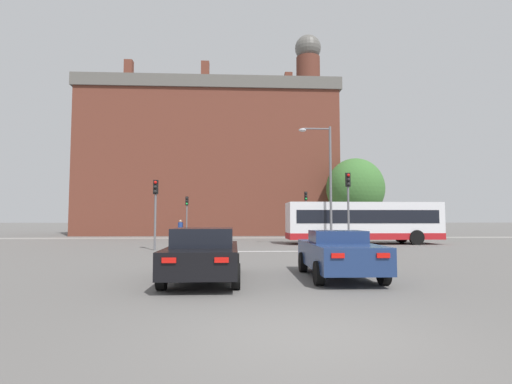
{
  "coord_description": "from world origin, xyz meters",
  "views": [
    {
      "loc": [
        -1.08,
        -5.99,
        1.72
      ],
      "look_at": [
        0.45,
        23.54,
        3.75
      ],
      "focal_mm": 28.0,
      "sensor_mm": 36.0,
      "label": 1
    }
  ],
  "objects_px": {
    "traffic_light_far_left": "(187,210)",
    "bus_crossing_lead": "(363,222)",
    "traffic_light_near_right": "(348,198)",
    "pedestrian_waiting": "(180,227)",
    "traffic_light_far_right": "(306,207)",
    "traffic_light_near_left": "(155,203)",
    "pedestrian_walking_east": "(307,228)",
    "street_lamp_junction": "(325,173)",
    "car_saloon_left": "(204,253)",
    "car_roadster_right": "(339,253)"
  },
  "relations": [
    {
      "from": "car_roadster_right",
      "to": "pedestrian_walking_east",
      "type": "relative_size",
      "value": 2.79
    },
    {
      "from": "traffic_light_near_left",
      "to": "traffic_light_far_right",
      "type": "bearing_deg",
      "value": 51.34
    },
    {
      "from": "car_roadster_right",
      "to": "traffic_light_near_right",
      "type": "xyz_separation_m",
      "value": [
        3.48,
        10.98,
        2.25
      ]
    },
    {
      "from": "traffic_light_far_right",
      "to": "pedestrian_waiting",
      "type": "xyz_separation_m",
      "value": [
        -11.58,
        1.0,
        -1.88
      ]
    },
    {
      "from": "traffic_light_near_left",
      "to": "pedestrian_walking_east",
      "type": "height_order",
      "value": "traffic_light_near_left"
    },
    {
      "from": "traffic_light_near_right",
      "to": "traffic_light_far_left",
      "type": "distance_m",
      "value": 17.57
    },
    {
      "from": "car_saloon_left",
      "to": "car_roadster_right",
      "type": "height_order",
      "value": "car_saloon_left"
    },
    {
      "from": "bus_crossing_lead",
      "to": "traffic_light_near_left",
      "type": "bearing_deg",
      "value": -69.25
    },
    {
      "from": "traffic_light_far_left",
      "to": "pedestrian_waiting",
      "type": "relative_size",
      "value": 2.25
    },
    {
      "from": "car_roadster_right",
      "to": "street_lamp_junction",
      "type": "xyz_separation_m",
      "value": [
        2.88,
        14.17,
        4.06
      ]
    },
    {
      "from": "traffic_light_near_left",
      "to": "pedestrian_waiting",
      "type": "height_order",
      "value": "traffic_light_near_left"
    },
    {
      "from": "car_saloon_left",
      "to": "street_lamp_junction",
      "type": "distance_m",
      "value": 16.54
    },
    {
      "from": "bus_crossing_lead",
      "to": "traffic_light_near_right",
      "type": "height_order",
      "value": "traffic_light_near_right"
    },
    {
      "from": "pedestrian_walking_east",
      "to": "street_lamp_junction",
      "type": "bearing_deg",
      "value": -81.24
    },
    {
      "from": "traffic_light_near_right",
      "to": "pedestrian_walking_east",
      "type": "bearing_deg",
      "value": 89.64
    },
    {
      "from": "traffic_light_near_left",
      "to": "traffic_light_far_left",
      "type": "distance_m",
      "value": 13.83
    },
    {
      "from": "traffic_light_far_left",
      "to": "bus_crossing_lead",
      "type": "bearing_deg",
      "value": -33.11
    },
    {
      "from": "traffic_light_near_left",
      "to": "traffic_light_far_left",
      "type": "height_order",
      "value": "traffic_light_near_left"
    },
    {
      "from": "car_roadster_right",
      "to": "street_lamp_junction",
      "type": "relative_size",
      "value": 0.56
    },
    {
      "from": "traffic_light_near_left",
      "to": "traffic_light_far_right",
      "type": "relative_size",
      "value": 0.92
    },
    {
      "from": "traffic_light_near_left",
      "to": "pedestrian_waiting",
      "type": "xyz_separation_m",
      "value": [
        -0.58,
        14.74,
        -1.68
      ]
    },
    {
      "from": "traffic_light_near_left",
      "to": "pedestrian_waiting",
      "type": "distance_m",
      "value": 14.85
    },
    {
      "from": "traffic_light_far_right",
      "to": "street_lamp_junction",
      "type": "height_order",
      "value": "street_lamp_junction"
    },
    {
      "from": "car_saloon_left",
      "to": "bus_crossing_lead",
      "type": "height_order",
      "value": "bus_crossing_lead"
    },
    {
      "from": "car_saloon_left",
      "to": "bus_crossing_lead",
      "type": "distance_m",
      "value": 19.12
    },
    {
      "from": "car_saloon_left",
      "to": "car_roadster_right",
      "type": "distance_m",
      "value": 3.96
    },
    {
      "from": "car_saloon_left",
      "to": "pedestrian_waiting",
      "type": "bearing_deg",
      "value": 99.16
    },
    {
      "from": "traffic_light_far_left",
      "to": "pedestrian_walking_east",
      "type": "relative_size",
      "value": 2.41
    },
    {
      "from": "traffic_light_far_left",
      "to": "street_lamp_junction",
      "type": "relative_size",
      "value": 0.48
    },
    {
      "from": "street_lamp_junction",
      "to": "pedestrian_walking_east",
      "type": "xyz_separation_m",
      "value": [
        0.69,
        10.93,
        -3.86
      ]
    },
    {
      "from": "car_roadster_right",
      "to": "pedestrian_waiting",
      "type": "bearing_deg",
      "value": 108.41
    },
    {
      "from": "traffic_light_near_left",
      "to": "street_lamp_junction",
      "type": "relative_size",
      "value": 0.5
    },
    {
      "from": "bus_crossing_lead",
      "to": "traffic_light_far_left",
      "type": "bearing_deg",
      "value": -123.11
    },
    {
      "from": "street_lamp_junction",
      "to": "car_saloon_left",
      "type": "bearing_deg",
      "value": -115.19
    },
    {
      "from": "car_saloon_left",
      "to": "pedestrian_waiting",
      "type": "distance_m",
      "value": 26.34
    },
    {
      "from": "car_roadster_right",
      "to": "bus_crossing_lead",
      "type": "relative_size",
      "value": 0.41
    },
    {
      "from": "traffic_light_near_right",
      "to": "traffic_light_near_left",
      "type": "relative_size",
      "value": 1.12
    },
    {
      "from": "car_roadster_right",
      "to": "traffic_light_far_left",
      "type": "bearing_deg",
      "value": 107.6
    },
    {
      "from": "traffic_light_far_right",
      "to": "traffic_light_near_right",
      "type": "bearing_deg",
      "value": -89.84
    },
    {
      "from": "bus_crossing_lead",
      "to": "pedestrian_walking_east",
      "type": "relative_size",
      "value": 6.77
    },
    {
      "from": "traffic_light_far_right",
      "to": "pedestrian_walking_east",
      "type": "bearing_deg",
      "value": 74.06
    },
    {
      "from": "street_lamp_junction",
      "to": "traffic_light_near_right",
      "type": "bearing_deg",
      "value": -79.4
    },
    {
      "from": "street_lamp_junction",
      "to": "pedestrian_walking_east",
      "type": "distance_m",
      "value": 11.61
    },
    {
      "from": "traffic_light_near_left",
      "to": "pedestrian_waiting",
      "type": "bearing_deg",
      "value": 92.26
    },
    {
      "from": "pedestrian_walking_east",
      "to": "bus_crossing_lead",
      "type": "bearing_deg",
      "value": -63.17
    },
    {
      "from": "car_saloon_left",
      "to": "traffic_light_far_right",
      "type": "bearing_deg",
      "value": 73.55
    },
    {
      "from": "car_saloon_left",
      "to": "traffic_light_far_left",
      "type": "bearing_deg",
      "value": 97.99
    },
    {
      "from": "traffic_light_far_right",
      "to": "pedestrian_waiting",
      "type": "distance_m",
      "value": 11.77
    },
    {
      "from": "traffic_light_near_right",
      "to": "pedestrian_waiting",
      "type": "height_order",
      "value": "traffic_light_near_right"
    },
    {
      "from": "car_saloon_left",
      "to": "traffic_light_near_left",
      "type": "distance_m",
      "value": 11.97
    }
  ]
}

